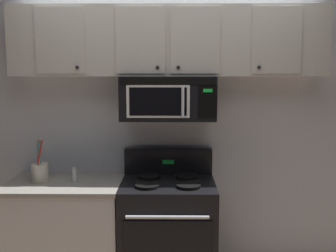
{
  "coord_description": "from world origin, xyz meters",
  "views": [
    {
      "loc": [
        0.04,
        -2.81,
        1.82
      ],
      "look_at": [
        0.0,
        0.49,
        1.35
      ],
      "focal_mm": 44.22,
      "sensor_mm": 36.0,
      "label": 1
    }
  ],
  "objects_px": {
    "stove_range": "(168,233)",
    "utensil_crock_cream": "(40,171)",
    "over_range_microwave": "(168,98)",
    "salt_shaker": "(74,175)"
  },
  "relations": [
    {
      "from": "over_range_microwave",
      "to": "salt_shaker",
      "type": "bearing_deg",
      "value": -172.77
    },
    {
      "from": "stove_range",
      "to": "utensil_crock_cream",
      "type": "bearing_deg",
      "value": 178.99
    },
    {
      "from": "stove_range",
      "to": "salt_shaker",
      "type": "height_order",
      "value": "stove_range"
    },
    {
      "from": "salt_shaker",
      "to": "over_range_microwave",
      "type": "bearing_deg",
      "value": 7.23
    },
    {
      "from": "utensil_crock_cream",
      "to": "salt_shaker",
      "type": "relative_size",
      "value": 3.29
    },
    {
      "from": "over_range_microwave",
      "to": "utensil_crock_cream",
      "type": "bearing_deg",
      "value": -174.61
    },
    {
      "from": "stove_range",
      "to": "utensil_crock_cream",
      "type": "distance_m",
      "value": 1.16
    },
    {
      "from": "over_range_microwave",
      "to": "salt_shaker",
      "type": "height_order",
      "value": "over_range_microwave"
    },
    {
      "from": "stove_range",
      "to": "over_range_microwave",
      "type": "distance_m",
      "value": 1.11
    },
    {
      "from": "over_range_microwave",
      "to": "stove_range",
      "type": "bearing_deg",
      "value": -89.86
    }
  ]
}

